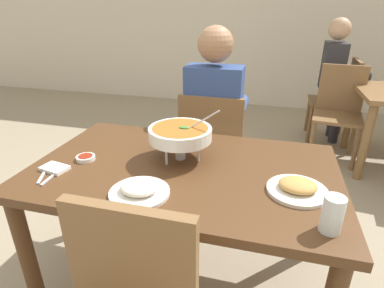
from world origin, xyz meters
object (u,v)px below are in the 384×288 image
(appetizer_plate, at_px, (297,188))
(chair_bg_left, at_px, (340,96))
(chair_bg_right, at_px, (339,107))
(patron_bg_left, at_px, (335,74))
(chair_diner_main, at_px, (213,147))
(curry_bowl, at_px, (180,134))
(rice_plate, at_px, (139,190))
(dining_table_main, at_px, (184,185))
(sauce_dish, at_px, (86,158))
(diner_main, at_px, (215,114))
(drink_glass, at_px, (332,216))

(appetizer_plate, xyz_separation_m, chair_bg_left, (0.59, 2.50, -0.24))
(chair_bg_right, bearing_deg, patron_bg_left, 90.81)
(chair_diner_main, distance_m, curry_bowl, 0.73)
(chair_bg_right, bearing_deg, chair_bg_left, 79.74)
(curry_bowl, bearing_deg, rice_plate, -100.70)
(dining_table_main, relative_size, sauce_dish, 15.52)
(chair_diner_main, relative_size, chair_bg_right, 1.00)
(sauce_dish, bearing_deg, appetizer_plate, -2.11)
(dining_table_main, xyz_separation_m, rice_plate, (-0.10, -0.27, 0.12))
(rice_plate, distance_m, chair_bg_right, 2.49)
(dining_table_main, relative_size, rice_plate, 5.82)
(chair_bg_left, bearing_deg, patron_bg_left, -178.13)
(chair_bg_left, bearing_deg, sauce_dish, -122.41)
(rice_plate, relative_size, appetizer_plate, 1.00)
(sauce_dish, relative_size, chair_bg_right, 0.10)
(diner_main, distance_m, sauce_dish, 0.93)
(drink_glass, distance_m, patron_bg_left, 2.74)
(rice_plate, xyz_separation_m, drink_glass, (0.69, -0.04, 0.04))
(chair_diner_main, bearing_deg, dining_table_main, -90.00)
(appetizer_plate, distance_m, patron_bg_left, 2.54)
(diner_main, xyz_separation_m, appetizer_plate, (0.50, -0.84, 0.00))
(diner_main, xyz_separation_m, patron_bg_left, (1.00, 1.66, 0.00))
(chair_bg_left, relative_size, chair_bg_right, 1.00)
(dining_table_main, height_order, appetizer_plate, appetizer_plate)
(patron_bg_left, bearing_deg, sauce_dish, -120.94)
(curry_bowl, height_order, chair_bg_left, curry_bowl)
(appetizer_plate, bearing_deg, curry_bowl, 162.60)
(chair_bg_right, xyz_separation_m, patron_bg_left, (-0.01, 0.45, 0.24))
(diner_main, relative_size, drink_glass, 10.08)
(diner_main, distance_m, chair_bg_left, 2.00)
(diner_main, distance_m, drink_glass, 1.21)
(dining_table_main, relative_size, curry_bowl, 4.20)
(appetizer_plate, bearing_deg, chair_bg_right, 76.13)
(chair_diner_main, relative_size, diner_main, 0.69)
(diner_main, height_order, sauce_dish, diner_main)
(chair_bg_left, xyz_separation_m, chair_bg_right, (-0.08, -0.46, 0.00))
(chair_bg_left, bearing_deg, appetizer_plate, -103.22)
(chair_diner_main, xyz_separation_m, drink_glass, (0.59, -1.02, 0.28))
(rice_plate, bearing_deg, drink_glass, -3.23)
(chair_bg_right, bearing_deg, appetizer_plate, -103.87)
(curry_bowl, bearing_deg, chair_diner_main, 86.56)
(diner_main, bearing_deg, patron_bg_left, 58.99)
(dining_table_main, bearing_deg, drink_glass, -27.48)
(diner_main, bearing_deg, chair_bg_right, 50.21)
(chair_bg_right, bearing_deg, drink_glass, -100.33)
(dining_table_main, height_order, patron_bg_left, patron_bg_left)
(rice_plate, bearing_deg, patron_bg_left, 67.63)
(chair_bg_right, bearing_deg, sauce_dish, -126.43)
(diner_main, height_order, rice_plate, diner_main)
(chair_diner_main, distance_m, chair_bg_right, 1.59)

